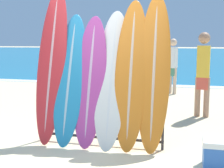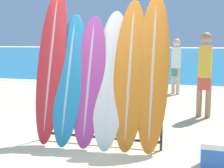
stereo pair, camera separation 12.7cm
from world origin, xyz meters
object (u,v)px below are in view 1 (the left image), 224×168
(surfboard_slot_3, at_px, (112,78))
(surfboard_slot_2, at_px, (90,80))
(surfboard_slot_1, at_px, (70,78))
(person_mid_beach, at_px, (173,64))
(surfboard_rack, at_px, (99,116))
(person_near_water, at_px, (203,71))
(surfboard_slot_4, at_px, (131,74))
(surfboard_slot_5, at_px, (154,72))
(surfboard_slot_0, at_px, (52,64))
(cooler_box, at_px, (222,154))

(surfboard_slot_3, bearing_deg, surfboard_slot_2, -175.53)
(surfboard_slot_1, bearing_deg, person_mid_beach, 75.51)
(surfboard_rack, relative_size, person_near_water, 1.11)
(surfboard_slot_2, height_order, person_near_water, surfboard_slot_2)
(surfboard_rack, bearing_deg, surfboard_slot_1, 176.23)
(surfboard_slot_1, relative_size, surfboard_slot_4, 0.91)
(surfboard_slot_3, height_order, surfboard_slot_4, surfboard_slot_4)
(surfboard_rack, distance_m, surfboard_slot_2, 0.58)
(surfboard_slot_3, xyz_separation_m, surfboard_slot_4, (0.30, -0.01, 0.08))
(surfboard_rack, xyz_separation_m, surfboard_slot_4, (0.49, 0.05, 0.68))
(surfboard_slot_3, height_order, surfboard_slot_5, surfboard_slot_5)
(surfboard_slot_4, xyz_separation_m, person_near_water, (1.13, 2.26, -0.15))
(surfboard_slot_0, relative_size, cooler_box, 5.34)
(surfboard_slot_0, height_order, surfboard_slot_1, surfboard_slot_0)
(surfboard_slot_1, xyz_separation_m, surfboard_slot_5, (1.33, 0.03, 0.13))
(person_near_water, relative_size, person_mid_beach, 1.07)
(surfboard_rack, height_order, person_mid_beach, person_mid_beach)
(surfboard_slot_2, xyz_separation_m, person_mid_beach, (0.98, 5.11, -0.09))
(surfboard_slot_5, xyz_separation_m, person_mid_beach, (-0.01, 5.08, -0.25))
(surfboard_slot_1, height_order, surfboard_slot_3, surfboard_slot_3)
(person_mid_beach, bearing_deg, surfboard_slot_2, 113.08)
(surfboard_slot_1, xyz_separation_m, person_mid_beach, (1.32, 5.11, -0.11))
(surfboard_slot_0, distance_m, surfboard_slot_3, 1.03)
(surfboard_slot_0, height_order, surfboard_slot_5, surfboard_slot_0)
(surfboard_slot_4, distance_m, cooler_box, 1.69)
(surfboard_slot_2, height_order, surfboard_slot_4, surfboard_slot_4)
(surfboard_rack, height_order, surfboard_slot_2, surfboard_slot_2)
(surfboard_rack, relative_size, surfboard_slot_1, 0.97)
(surfboard_slot_2, height_order, surfboard_slot_5, surfboard_slot_5)
(surfboard_slot_5, bearing_deg, surfboard_slot_2, -178.02)
(surfboard_slot_2, xyz_separation_m, person_near_water, (1.77, 2.28, -0.03))
(surfboard_slot_2, height_order, surfboard_slot_3, surfboard_slot_3)
(surfboard_slot_0, distance_m, person_near_water, 3.31)
(surfboard_slot_3, bearing_deg, person_mid_beach, 82.81)
(surfboard_slot_1, height_order, person_mid_beach, surfboard_slot_1)
(surfboard_slot_3, xyz_separation_m, surfboard_slot_5, (0.65, 0.01, 0.11))
(surfboard_slot_0, relative_size, surfboard_slot_5, 1.08)
(surfboard_slot_1, bearing_deg, cooler_box, -13.71)
(surfboard_slot_4, height_order, cooler_box, surfboard_slot_4)
(surfboard_slot_1, relative_size, cooler_box, 4.38)
(surfboard_slot_2, bearing_deg, person_mid_beach, 79.14)
(surfboard_slot_0, bearing_deg, surfboard_slot_1, -8.88)
(surfboard_slot_0, xyz_separation_m, surfboard_slot_4, (1.31, -0.03, -0.13))
(surfboard_slot_1, height_order, cooler_box, surfboard_slot_1)
(surfboard_slot_4, bearing_deg, surfboard_slot_0, 178.61)
(person_mid_beach, bearing_deg, person_near_water, 139.52)
(surfboard_rack, xyz_separation_m, surfboard_slot_1, (-0.50, 0.03, 0.58))
(surfboard_slot_4, xyz_separation_m, person_mid_beach, (0.34, 5.09, -0.21))
(surfboard_slot_4, bearing_deg, surfboard_slot_3, 178.97)
(surfboard_slot_3, relative_size, person_near_water, 1.17)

